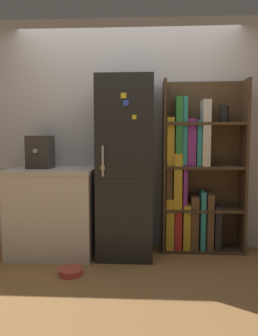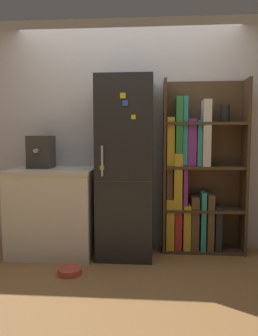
# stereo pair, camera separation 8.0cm
# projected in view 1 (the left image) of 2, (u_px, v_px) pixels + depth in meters

# --- Properties ---
(ground_plane) EXTENTS (16.00, 16.00, 0.00)m
(ground_plane) POSITION_uv_depth(u_px,v_px,m) (125.00, 259.00, 3.43)
(ground_plane) COLOR #A87542
(wall_back) EXTENTS (8.00, 0.05, 2.60)m
(wall_back) POSITION_uv_depth(u_px,v_px,m) (127.00, 135.00, 3.78)
(wall_back) COLOR silver
(wall_back) RESTS_ON ground_plane
(refrigerator) EXTENTS (0.58, 0.62, 1.89)m
(refrigerator) POSITION_uv_depth(u_px,v_px,m) (126.00, 168.00, 3.49)
(refrigerator) COLOR black
(refrigerator) RESTS_ON ground_plane
(bookshelf) EXTENTS (0.90, 0.29, 1.89)m
(bookshelf) POSITION_uv_depth(u_px,v_px,m) (194.00, 178.00, 3.64)
(bookshelf) COLOR #4C3823
(bookshelf) RESTS_ON ground_plane
(kitchen_counter) EXTENTS (0.90, 0.67, 0.94)m
(kitchen_counter) POSITION_uv_depth(u_px,v_px,m) (54.00, 211.00, 3.56)
(kitchen_counter) COLOR silver
(kitchen_counter) RESTS_ON ground_plane
(espresso_machine) EXTENTS (0.26, 0.30, 0.35)m
(espresso_machine) POSITION_uv_depth(u_px,v_px,m) (40.00, 152.00, 3.56)
(espresso_machine) COLOR #38332D
(espresso_machine) RESTS_ON kitchen_counter
(pet_bowl) EXTENTS (0.23, 0.23, 0.06)m
(pet_bowl) POSITION_uv_depth(u_px,v_px,m) (71.00, 271.00, 3.03)
(pet_bowl) COLOR #D84C3F
(pet_bowl) RESTS_ON ground_plane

